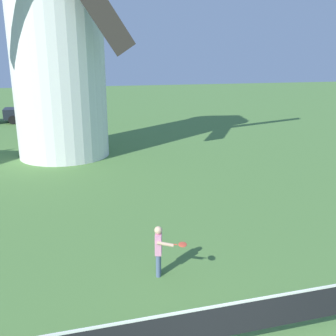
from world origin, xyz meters
name	(u,v)px	position (x,y,z in m)	size (l,w,h in m)	color
windmill	(55,18)	(-2.19, 15.55, 6.13)	(8.69, 4.84, 13.22)	white
tennis_net	(203,325)	(-0.35, 1.63, 0.69)	(5.99, 0.06, 1.10)	blue
player_far	(160,248)	(-0.38, 4.21, 0.64)	(0.67, 0.62, 1.13)	slate
parked_car_black	(33,110)	(-4.25, 26.40, 0.81)	(3.90, 1.91, 1.56)	#1E232D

